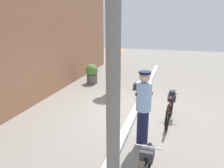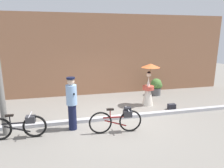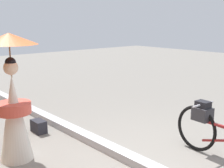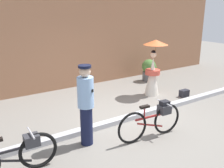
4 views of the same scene
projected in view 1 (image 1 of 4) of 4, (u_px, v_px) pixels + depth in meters
The scene contains 9 objects.
ground_plane at pixel (135, 114), 6.61m from camera, with size 30.00×30.00×0.00m, color gray.
building_wall at pixel (28, 44), 7.02m from camera, with size 14.00×0.40×4.05m, color #9E6B4C.
sidewalk_curb at pixel (135, 112), 6.60m from camera, with size 14.00×0.20×0.12m, color #B2B2B7.
bicycle_near_officer at pixel (170, 107), 6.03m from camera, with size 1.67×0.48×0.82m.
person_officer at pixel (143, 107), 4.77m from camera, with size 0.34×0.36×1.74m.
person_with_parasol at pixel (114, 70), 8.30m from camera, with size 0.79×0.79×1.84m.
potted_plant_by_door at pixel (92, 73), 9.73m from camera, with size 0.57×0.55×0.87m.
backpack_on_pavement at pixel (136, 86), 9.00m from camera, with size 0.31×0.19×0.23m.
utility_pole at pixel (113, 54), 2.51m from camera, with size 0.18×0.18×4.80m, color slate.
Camera 1 is at (-6.01, -1.08, 2.79)m, focal length 34.61 mm.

